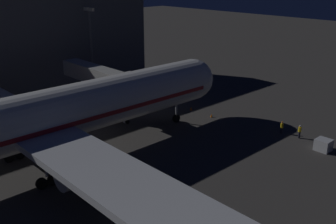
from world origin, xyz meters
TOP-DOWN VIEW (x-y plane):
  - ground_plane at (0.00, 0.00)m, footprint 320.00×320.00m
  - airliner_at_gate at (-0.00, 7.41)m, footprint 54.72×62.40m
  - jet_bridge at (9.85, -10.83)m, footprint 17.82×3.40m
  - apron_floodlight_mast at (25.50, -18.59)m, footprint 2.90×0.50m
  - baggage_container_near_belt at (-19.71, -23.21)m, footprint 1.84×1.71m
  - ground_crew_by_belt_loader at (-13.13, -24.24)m, footprint 0.40×0.40m
  - ground_crew_marshaller_fwd at (-15.66, -24.56)m, footprint 0.40×0.40m
  - traffic_cone_nose_port at (-2.20, -22.06)m, footprint 0.36×0.36m
  - traffic_cone_nose_starboard at (2.20, -22.06)m, footprint 0.36×0.36m

SIDE VIEW (x-z plane):
  - ground_plane at x=0.00m, z-range 0.00..0.00m
  - traffic_cone_nose_port at x=-2.20m, z-range 0.00..0.55m
  - traffic_cone_nose_starboard at x=2.20m, z-range 0.00..0.55m
  - baggage_container_near_belt at x=-19.71m, z-range 0.00..1.49m
  - ground_crew_by_belt_loader at x=-13.13m, z-range 0.09..1.87m
  - ground_crew_marshaller_fwd at x=-15.66m, z-range 0.10..1.98m
  - airliner_at_gate at x=0.00m, z-range -3.32..15.13m
  - jet_bridge at x=9.85m, z-range 2.23..9.77m
  - apron_floodlight_mast at x=25.50m, z-range 1.39..16.41m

